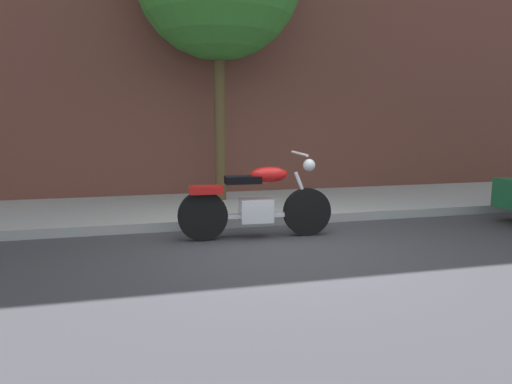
{
  "coord_description": "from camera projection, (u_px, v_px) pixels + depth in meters",
  "views": [
    {
      "loc": [
        -1.89,
        -5.71,
        1.65
      ],
      "look_at": [
        -0.27,
        0.61,
        0.64
      ],
      "focal_mm": 34.22,
      "sensor_mm": 36.0,
      "label": 1
    }
  ],
  "objects": [
    {
      "name": "sidewalk",
      "position": [
        244.0,
        207.0,
        8.62
      ],
      "size": [
        24.02,
        2.61,
        0.14
      ],
      "primitive_type": "cube",
      "color": "#A0A0A0",
      "rests_on": "ground"
    },
    {
      "name": "ground_plane",
      "position": [
        289.0,
        248.0,
        6.18
      ],
      "size": [
        60.0,
        60.0,
        0.0
      ],
      "primitive_type": "plane",
      "color": "#38383D"
    },
    {
      "name": "motorcycle",
      "position": [
        256.0,
        203.0,
        6.63
      ],
      "size": [
        2.12,
        0.7,
        1.16
      ],
      "color": "black",
      "rests_on": "ground"
    }
  ]
}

